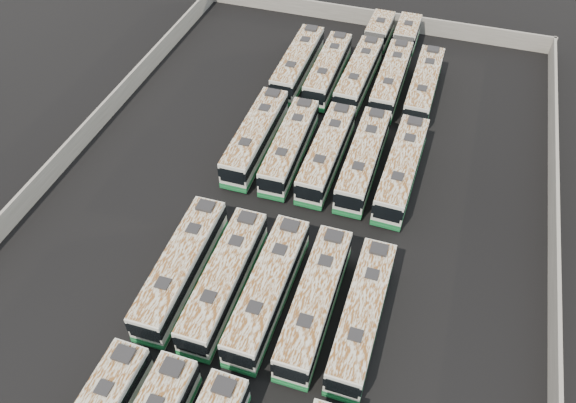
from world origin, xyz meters
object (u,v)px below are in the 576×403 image
Objects in this scene: bus_midfront_left at (224,280)px; bus_back_center at (366,60)px; bus_midback_far_right at (402,169)px; bus_midfront_far_left at (182,267)px; bus_midfront_right at (315,301)px; bus_midback_left at (290,146)px; bus_back_right at (397,64)px; bus_midfront_far_right at (362,315)px; bus_back_far_left at (298,63)px; bus_midback_far_left at (256,137)px; bus_back_far_right at (424,86)px; bus_midfront_center at (268,289)px; bus_midback_center at (327,153)px; bus_midback_right at (363,159)px; bus_back_left at (328,70)px.

bus_midfront_left reaches higher than bus_back_center.
bus_midback_far_right is (10.70, 16.54, 0.03)m from bus_midfront_left.
bus_midfront_left is at bearing -94.62° from bus_back_center.
bus_midfront_far_left is 1.01× the size of bus_midfront_right.
bus_back_center is (7.23, 33.66, -0.05)m from bus_midfront_far_left.
bus_back_right is at bearing 66.44° from bus_midback_left.
bus_back_right is (-3.62, 33.81, 0.01)m from bus_midfront_far_right.
bus_midfront_right is 32.16m from bus_back_far_left.
bus_midfront_far_left reaches higher than bus_midfront_far_right.
bus_midback_far_left is at bearing -179.44° from bus_midback_far_right.
bus_back_far_left is at bearing -179.79° from bus_back_far_right.
bus_midfront_center is 18.07m from bus_midback_far_left.
bus_back_center is at bearing -175.42° from bus_back_right.
bus_back_far_left reaches higher than bus_midfront_far_right.
bus_midback_far_left reaches higher than bus_midfront_left.
bus_midfront_center is 17.90m from bus_midback_far_right.
bus_back_right is (3.61, 33.84, -0.04)m from bus_midfront_center.
bus_back_center is (-7.10, 33.53, 0.01)m from bus_midfront_far_right.
bus_back_center is at bearing 102.06° from bus_midfront_far_right.
bus_midfront_far_right is at bearing -49.61° from bus_midback_far_left.
bus_back_far_left reaches higher than bus_midfront_right.
bus_midback_center is at bearing -1.46° from bus_midback_far_left.
bus_midback_far_right reaches higher than bus_midback_right.
bus_midfront_right reaches higher than bus_back_far_right.
bus_back_far_left reaches higher than bus_midback_right.
bus_midback_far_left reaches higher than bus_midback_right.
bus_back_left is at bearing 103.09° from bus_midfront_right.
bus_back_far_left reaches higher than bus_back_left.
bus_midfront_far_right is 19.56m from bus_midback_left.
bus_back_far_right is (14.27, -0.03, -0.05)m from bus_back_far_left.
bus_midfront_left reaches higher than bus_midback_center.
bus_midback_center is 17.07m from bus_back_center.
bus_midback_left is 17.63m from bus_back_far_right.
bus_midfront_center is 1.04× the size of bus_back_left.
bus_midfront_right is 33.70m from bus_back_center.
bus_midback_far_right is 17.83m from bus_back_right.
bus_back_far_left reaches higher than bus_back_far_right.
bus_midfront_center is 0.66× the size of bus_back_right.
bus_back_left is at bearing 104.95° from bus_midback_center.
bus_back_far_left is at bearing -161.98° from bus_back_right.
bus_back_far_left reaches higher than bus_midback_center.
bus_back_center is (7.24, 16.95, -0.05)m from bus_midback_far_left.
bus_back_left reaches higher than bus_midback_left.
bus_midfront_right is 0.99× the size of bus_midback_far_right.
bus_midfront_center is at bearing -89.98° from bus_midback_center.
bus_midback_far_right reaches higher than bus_back_right.
bus_midfront_left is 18.21m from bus_midback_right.
bus_back_right is at bearing 71.31° from bus_midfront_far_left.
bus_midback_center is (3.56, 16.65, -0.01)m from bus_midfront_left.
bus_midfront_far_right is 21.92m from bus_midback_far_left.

